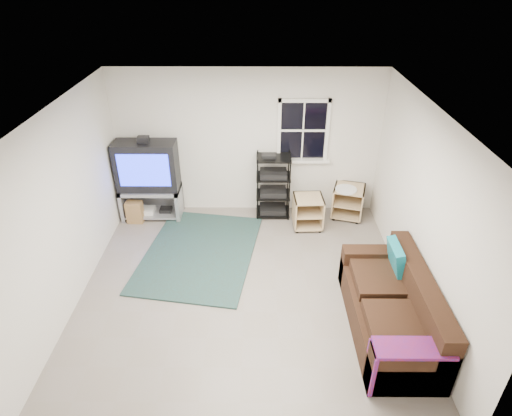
{
  "coord_description": "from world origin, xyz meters",
  "views": [
    {
      "loc": [
        0.19,
        -4.66,
        4.14
      ],
      "look_at": [
        0.16,
        0.4,
        1.12
      ],
      "focal_mm": 30.0,
      "sensor_mm": 36.0,
      "label": 1
    }
  ],
  "objects_px": {
    "side_table_left": "(307,210)",
    "sofa": "(392,310)",
    "tv_unit": "(148,174)",
    "av_rack": "(273,190)",
    "side_table_right": "(348,199)"
  },
  "relations": [
    {
      "from": "side_table_left",
      "to": "sofa",
      "type": "distance_m",
      "value": 2.57
    },
    {
      "from": "tv_unit",
      "to": "av_rack",
      "type": "xyz_separation_m",
      "value": [
        2.18,
        0.05,
        -0.33
      ]
    },
    {
      "from": "sofa",
      "to": "av_rack",
      "type": "bearing_deg",
      "value": 116.83
    },
    {
      "from": "sofa",
      "to": "side_table_right",
      "type": "bearing_deg",
      "value": 91.15
    },
    {
      "from": "side_table_left",
      "to": "sofa",
      "type": "xyz_separation_m",
      "value": [
        0.82,
        -2.43,
        0.02
      ]
    },
    {
      "from": "side_table_left",
      "to": "side_table_right",
      "type": "relative_size",
      "value": 0.88
    },
    {
      "from": "side_table_left",
      "to": "sofa",
      "type": "bearing_deg",
      "value": -71.36
    },
    {
      "from": "side_table_right",
      "to": "av_rack",
      "type": "bearing_deg",
      "value": 179.1
    },
    {
      "from": "tv_unit",
      "to": "side_table_right",
      "type": "height_order",
      "value": "tv_unit"
    },
    {
      "from": "av_rack",
      "to": "side_table_right",
      "type": "distance_m",
      "value": 1.37
    },
    {
      "from": "side_table_right",
      "to": "sofa",
      "type": "distance_m",
      "value": 2.77
    },
    {
      "from": "side_table_left",
      "to": "sofa",
      "type": "height_order",
      "value": "sofa"
    },
    {
      "from": "tv_unit",
      "to": "sofa",
      "type": "distance_m",
      "value": 4.55
    },
    {
      "from": "av_rack",
      "to": "sofa",
      "type": "xyz_separation_m",
      "value": [
        1.41,
        -2.79,
        -0.19
      ]
    },
    {
      "from": "side_table_left",
      "to": "tv_unit",
      "type": "bearing_deg",
      "value": 173.52
    }
  ]
}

